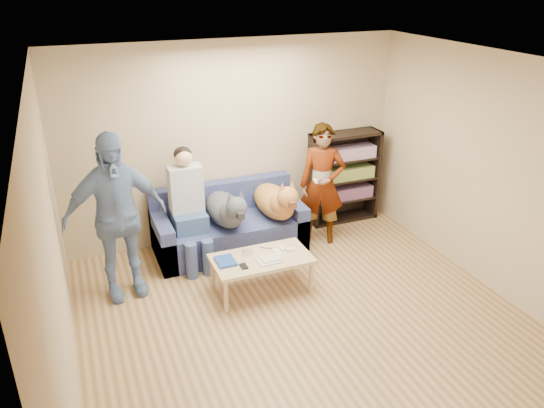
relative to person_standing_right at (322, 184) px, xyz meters
name	(u,v)px	position (x,y,z in m)	size (l,w,h in m)	color
ground	(317,336)	(-0.96, -1.84, -0.80)	(5.00, 5.00, 0.00)	olive
ceiling	(328,72)	(-0.96, -1.84, 1.80)	(5.00, 5.00, 0.00)	white
wall_back	(235,142)	(-0.96, 0.66, 0.50)	(4.50, 4.50, 0.00)	tan
wall_left	(55,267)	(-3.21, -1.84, 0.50)	(5.00, 5.00, 0.00)	tan
wall_right	(515,184)	(1.29, -1.84, 0.50)	(5.00, 5.00, 0.00)	tan
blanket	(289,206)	(-0.41, 0.14, -0.30)	(0.44, 0.37, 0.15)	#A2A3A7
person_standing_right	(322,184)	(0.00, 0.00, 0.00)	(0.59, 0.38, 1.60)	gray
person_standing_left	(115,217)	(-2.62, -0.32, 0.14)	(1.10, 0.46, 1.88)	#748ABA
held_controller	(315,181)	(-0.20, -0.20, 0.15)	(0.04, 0.11, 0.03)	silver
notebook_blue	(226,261)	(-1.57, -0.80, -0.37)	(0.20, 0.26, 0.03)	#1B4098
papers	(269,260)	(-1.12, -0.95, -0.37)	(0.26, 0.20, 0.01)	beige
magazine	(271,258)	(-1.09, -0.93, -0.36)	(0.22, 0.17, 0.01)	beige
camera_silver	(248,252)	(-1.29, -0.73, -0.36)	(0.11, 0.06, 0.05)	silver
controller_a	(281,248)	(-0.89, -0.75, -0.37)	(0.04, 0.13, 0.03)	white
controller_b	(290,250)	(-0.81, -0.83, -0.37)	(0.09, 0.06, 0.03)	white
headphone_cup_a	(279,254)	(-0.97, -0.87, -0.37)	(0.07, 0.07, 0.02)	white
headphone_cup_b	(276,251)	(-0.97, -0.79, -0.37)	(0.07, 0.07, 0.02)	white
pen_orange	(265,264)	(-1.19, -1.01, -0.38)	(0.01, 0.01, 0.14)	gold
pen_black	(266,248)	(-1.05, -0.67, -0.38)	(0.01, 0.01, 0.14)	black
wallet	(244,266)	(-1.42, -0.97, -0.37)	(0.07, 0.12, 0.01)	black
sofa	(228,228)	(-1.21, 0.25, -0.52)	(1.90, 0.85, 0.82)	#515B93
person_seated	(188,203)	(-1.74, 0.13, -0.03)	(0.40, 0.73, 1.47)	#3D5B87
dog_gray	(227,209)	(-1.28, 0.06, -0.16)	(0.42, 1.25, 0.60)	#494C52
dog_tan	(276,201)	(-0.62, 0.05, -0.16)	(0.43, 1.17, 0.62)	#AD7034
coffee_table	(261,261)	(-1.17, -0.85, -0.43)	(1.10, 0.60, 0.42)	#D2B981
bookshelf	(344,175)	(0.59, 0.49, -0.12)	(1.00, 0.34, 1.30)	black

